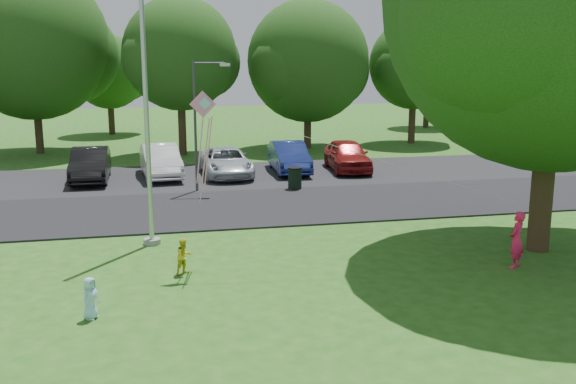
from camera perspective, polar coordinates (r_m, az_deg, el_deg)
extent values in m
plane|color=#255817|center=(15.07, 1.83, -9.10)|extent=(120.00, 120.00, 0.00)
cube|color=black|center=(23.52, -3.53, -1.35)|extent=(60.00, 6.00, 0.06)
cube|color=black|center=(29.83, -5.47, 1.44)|extent=(42.00, 7.00, 0.06)
cylinder|color=#B7BABF|center=(18.64, -12.64, 10.38)|extent=(0.14, 0.14, 10.00)
cylinder|color=gray|center=(19.38, -11.99, -4.32)|extent=(0.50, 0.50, 0.16)
cylinder|color=#3F3F44|center=(26.12, -8.24, 5.72)|extent=(0.11, 0.11, 5.32)
cylinder|color=#3F3F44|center=(25.93, -7.02, 11.31)|extent=(1.24, 0.28, 0.07)
cube|color=silver|center=(25.89, -5.62, 11.20)|extent=(0.43, 0.26, 0.12)
cylinder|color=black|center=(26.57, 0.61, 1.13)|extent=(0.56, 0.56, 0.90)
cylinder|color=black|center=(26.49, 0.61, 2.14)|extent=(0.60, 0.60, 0.05)
cylinder|color=#332316|center=(19.33, 21.68, 0.48)|extent=(0.62, 0.62, 3.71)
sphere|color=#173B10|center=(17.06, 19.77, 14.91)|extent=(5.57, 5.57, 5.57)
sphere|color=#173B10|center=(16.96, 18.12, 14.41)|extent=(4.83, 4.83, 4.83)
cylinder|color=#332316|center=(39.54, -21.31, 5.53)|extent=(0.44, 0.44, 3.19)
sphere|color=#173B10|center=(39.36, -21.81, 12.15)|extent=(8.50, 8.50, 8.50)
sphere|color=#173B10|center=(39.95, -18.79, 11.43)|extent=(5.53, 5.53, 5.53)
cylinder|color=#332316|center=(36.78, -9.39, 5.95)|extent=(0.44, 0.44, 3.43)
sphere|color=#173B10|center=(36.59, -9.60, 12.04)|extent=(6.27, 6.27, 6.27)
sphere|color=#173B10|center=(37.32, -7.43, 11.38)|extent=(4.07, 4.07, 4.07)
sphere|color=#173B10|center=(35.77, -11.57, 11.47)|extent=(3.76, 3.76, 3.76)
cylinder|color=#332316|center=(39.19, 1.75, 5.89)|extent=(0.44, 0.44, 2.66)
sphere|color=#173B10|center=(38.98, 1.79, 11.56)|extent=(7.27, 7.27, 7.27)
sphere|color=#173B10|center=(40.12, 3.83, 10.77)|extent=(4.72, 4.72, 4.72)
sphere|color=#173B10|center=(37.77, -0.05, 11.00)|extent=(4.36, 4.36, 4.36)
cylinder|color=#332316|center=(42.13, 10.97, 6.34)|extent=(0.44, 0.44, 3.02)
sphere|color=#173B10|center=(41.95, 11.15, 11.09)|extent=(5.67, 5.67, 5.67)
sphere|color=#173B10|center=(42.99, 12.41, 10.49)|extent=(3.68, 3.68, 3.68)
sphere|color=#173B10|center=(40.86, 10.05, 10.72)|extent=(3.40, 3.40, 3.40)
cylinder|color=#332316|center=(44.12, 22.98, 6.13)|extent=(0.44, 0.44, 3.42)
sphere|color=#173B10|center=(43.98, 23.49, 12.33)|extent=(8.77, 8.77, 8.77)
sphere|color=#173B10|center=(42.07, 22.34, 11.88)|extent=(5.26, 5.26, 5.26)
cylinder|color=#332316|center=(47.88, -15.43, 6.52)|extent=(0.44, 0.44, 2.60)
sphere|color=#173B10|center=(47.72, -15.64, 10.25)|extent=(5.20, 5.20, 5.20)
sphere|color=#173B10|center=(48.20, -14.18, 9.87)|extent=(3.38, 3.38, 3.38)
sphere|color=#173B10|center=(47.14, -16.94, 9.84)|extent=(3.12, 3.12, 3.12)
cylinder|color=#332316|center=(51.96, 12.19, 7.06)|extent=(0.44, 0.44, 2.60)
sphere|color=#173B10|center=(51.81, 12.34, 10.50)|extent=(5.20, 5.20, 5.20)
sphere|color=#173B10|center=(52.78, 13.26, 10.05)|extent=(3.38, 3.38, 3.38)
sphere|color=#173B10|center=(50.80, 11.56, 10.22)|extent=(3.12, 3.12, 3.12)
imported|color=black|center=(29.51, -17.17, 2.35)|extent=(1.55, 4.43, 1.46)
imported|color=silver|center=(29.71, -11.26, 2.73)|extent=(1.94, 4.62, 1.48)
imported|color=#B2B7BF|center=(29.60, -5.53, 2.67)|extent=(2.22, 4.65, 1.28)
imported|color=navy|center=(30.43, 0.10, 3.12)|extent=(1.70, 4.40, 1.43)
imported|color=maroon|center=(30.97, 5.29, 3.28)|extent=(2.14, 4.50, 1.49)
imported|color=#FF215B|center=(17.71, 19.65, -4.03)|extent=(0.65, 0.63, 1.51)
imported|color=gold|center=(16.50, -9.22, -5.67)|extent=(0.57, 0.54, 0.93)
imported|color=#A1D9F8|center=(14.21, -17.17, -9.00)|extent=(0.48, 0.53, 0.91)
cube|color=pink|center=(16.24, -7.59, 7.74)|extent=(0.66, 0.06, 0.66)
cube|color=#8CC6E5|center=(16.21, -7.40, 7.81)|extent=(0.32, 0.04, 0.32)
cylinder|color=white|center=(16.34, 6.72, 3.30)|extent=(7.88, 1.77, 2.56)
cylinder|color=pink|center=(16.35, -7.83, 3.74)|extent=(0.22, 0.28, 1.77)
cylinder|color=pink|center=(16.44, -7.13, 3.31)|extent=(0.24, 0.46, 2.02)
cylinder|color=pink|center=(16.32, -7.43, 2.74)|extent=(0.27, 0.67, 2.25)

